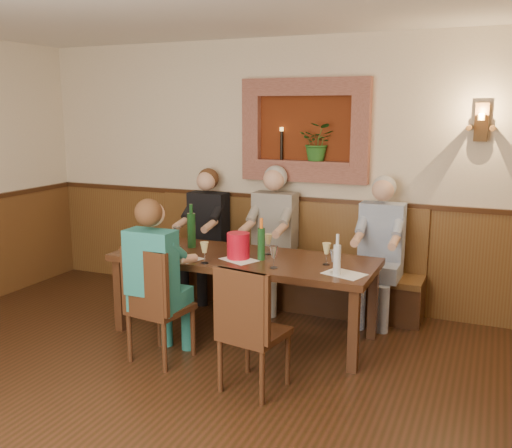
# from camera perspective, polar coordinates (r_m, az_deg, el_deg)

# --- Properties ---
(ground_plane) EXTENTS (6.00, 6.00, 0.00)m
(ground_plane) POSITION_cam_1_polar(r_m,az_deg,el_deg) (4.01, -12.83, -19.97)
(ground_plane) COLOR black
(ground_plane) RESTS_ON ground
(room_shell) EXTENTS (6.04, 6.04, 2.82)m
(room_shell) POSITION_cam_1_polar(r_m,az_deg,el_deg) (3.44, -14.24, 8.05)
(room_shell) COLOR beige
(room_shell) RESTS_ON ground
(wainscoting) EXTENTS (6.02, 6.02, 1.15)m
(wainscoting) POSITION_cam_1_polar(r_m,az_deg,el_deg) (3.74, -13.24, -12.26)
(wainscoting) COLOR brown
(wainscoting) RESTS_ON ground
(wall_niche) EXTENTS (1.36, 0.30, 1.06)m
(wall_niche) POSITION_cam_1_polar(r_m,az_deg,el_deg) (5.97, 5.24, 8.87)
(wall_niche) COLOR #5B220D
(wall_niche) RESTS_ON ground
(wall_sconce) EXTENTS (0.25, 0.20, 0.35)m
(wall_sconce) POSITION_cam_1_polar(r_m,az_deg,el_deg) (5.67, 21.61, 9.37)
(wall_sconce) COLOR brown
(wall_sconce) RESTS_ON ground
(dining_table) EXTENTS (2.40, 0.90, 0.75)m
(dining_table) POSITION_cam_1_polar(r_m,az_deg,el_deg) (5.22, -1.23, -4.05)
(dining_table) COLOR #362110
(dining_table) RESTS_ON ground
(bench) EXTENTS (3.00, 0.45, 1.11)m
(bench) POSITION_cam_1_polar(r_m,az_deg,el_deg) (6.16, 2.41, -5.00)
(bench) COLOR #381E0F
(bench) RESTS_ON ground
(chair_near_left) EXTENTS (0.49, 0.49, 0.99)m
(chair_near_left) POSITION_cam_1_polar(r_m,az_deg,el_deg) (4.89, -9.61, -10.11)
(chair_near_left) COLOR #362110
(chair_near_left) RESTS_ON ground
(chair_near_right) EXTENTS (0.49, 0.49, 0.97)m
(chair_near_right) POSITION_cam_1_polar(r_m,az_deg,el_deg) (4.35, -0.31, -12.84)
(chair_near_right) COLOR #362110
(chair_near_right) RESTS_ON ground
(person_bench_left) EXTENTS (0.42, 0.52, 1.43)m
(person_bench_left) POSITION_cam_1_polar(r_m,az_deg,el_deg) (6.33, -5.12, -2.08)
(person_bench_left) COLOR black
(person_bench_left) RESTS_ON ground
(person_bench_mid) EXTENTS (0.45, 0.55, 1.49)m
(person_bench_mid) POSITION_cam_1_polar(r_m,az_deg,el_deg) (6.00, 1.56, -2.52)
(person_bench_mid) COLOR #615D58
(person_bench_mid) RESTS_ON ground
(person_bench_right) EXTENTS (0.43, 0.52, 1.44)m
(person_bench_right) POSITION_cam_1_polar(r_m,az_deg,el_deg) (5.71, 12.19, -3.78)
(person_bench_right) COLOR navy
(person_bench_right) RESTS_ON ground
(person_chair_front) EXTENTS (0.40, 0.49, 1.38)m
(person_chair_front) POSITION_cam_1_polar(r_m,az_deg,el_deg) (4.79, -9.71, -6.97)
(person_chair_front) COLOR #1A555C
(person_chair_front) RESTS_ON ground
(spittoon_bucket) EXTENTS (0.23, 0.23, 0.23)m
(spittoon_bucket) POSITION_cam_1_polar(r_m,az_deg,el_deg) (5.11, -1.78, -2.18)
(spittoon_bucket) COLOR red
(spittoon_bucket) RESTS_ON dining_table
(wine_bottle_green_a) EXTENTS (0.07, 0.07, 0.38)m
(wine_bottle_green_a) POSITION_cam_1_polar(r_m,az_deg,el_deg) (5.05, 0.53, -1.91)
(wine_bottle_green_a) COLOR #19471E
(wine_bottle_green_a) RESTS_ON dining_table
(wine_bottle_green_b) EXTENTS (0.11, 0.11, 0.42)m
(wine_bottle_green_b) POSITION_cam_1_polar(r_m,az_deg,el_deg) (5.53, -6.47, -0.54)
(wine_bottle_green_b) COLOR #19471E
(wine_bottle_green_b) RESTS_ON dining_table
(water_bottle) EXTENTS (0.07, 0.07, 0.34)m
(water_bottle) POSITION_cam_1_polar(r_m,az_deg,el_deg) (4.64, 8.11, -3.48)
(water_bottle) COLOR silver
(water_bottle) RESTS_ON dining_table
(tasting_sheet_a) EXTENTS (0.35, 0.31, 0.00)m
(tasting_sheet_a) POSITION_cam_1_polar(r_m,az_deg,el_deg) (5.50, -10.13, -2.59)
(tasting_sheet_a) COLOR white
(tasting_sheet_a) RESTS_ON dining_table
(tasting_sheet_b) EXTENTS (0.38, 0.33, 0.00)m
(tasting_sheet_b) POSITION_cam_1_polar(r_m,az_deg,el_deg) (5.08, -1.71, -3.59)
(tasting_sheet_b) COLOR white
(tasting_sheet_b) RESTS_ON dining_table
(tasting_sheet_c) EXTENTS (0.38, 0.32, 0.00)m
(tasting_sheet_c) POSITION_cam_1_polar(r_m,az_deg,el_deg) (4.71, 8.82, -4.95)
(tasting_sheet_c) COLOR white
(tasting_sheet_c) RESTS_ON dining_table
(tasting_sheet_d) EXTENTS (0.37, 0.32, 0.00)m
(tasting_sheet_d) POSITION_cam_1_polar(r_m,az_deg,el_deg) (5.17, -7.26, -3.41)
(tasting_sheet_d) COLOR white
(tasting_sheet_d) RESTS_ON dining_table
(wine_glass_0) EXTENTS (0.08, 0.08, 0.19)m
(wine_glass_0) POSITION_cam_1_polar(r_m,az_deg,el_deg) (5.46, -11.13, -1.73)
(wine_glass_0) COLOR #E5D789
(wine_glass_0) RESTS_ON dining_table
(wine_glass_1) EXTENTS (0.08, 0.08, 0.19)m
(wine_glass_1) POSITION_cam_1_polar(r_m,az_deg,el_deg) (5.25, 1.22, -2.03)
(wine_glass_1) COLOR #E5D789
(wine_glass_1) RESTS_ON dining_table
(wine_glass_2) EXTENTS (0.08, 0.08, 0.19)m
(wine_glass_2) POSITION_cam_1_polar(r_m,az_deg,el_deg) (4.70, 7.78, -3.75)
(wine_glass_2) COLOR white
(wine_glass_2) RESTS_ON dining_table
(wine_glass_3) EXTENTS (0.08, 0.08, 0.19)m
(wine_glass_3) POSITION_cam_1_polar(r_m,az_deg,el_deg) (5.62, -7.92, -1.25)
(wine_glass_3) COLOR white
(wine_glass_3) RESTS_ON dining_table
(wine_glass_4) EXTENTS (0.08, 0.08, 0.19)m
(wine_glass_4) POSITION_cam_1_polar(r_m,az_deg,el_deg) (4.80, 1.80, -3.33)
(wine_glass_4) COLOR white
(wine_glass_4) RESTS_ON dining_table
(wine_glass_5) EXTENTS (0.08, 0.08, 0.19)m
(wine_glass_5) POSITION_cam_1_polar(r_m,az_deg,el_deg) (4.94, 7.06, -2.98)
(wine_glass_5) COLOR #E5D789
(wine_glass_5) RESTS_ON dining_table
(wine_glass_6) EXTENTS (0.08, 0.08, 0.19)m
(wine_glass_6) POSITION_cam_1_polar(r_m,az_deg,el_deg) (4.96, -5.17, -2.88)
(wine_glass_6) COLOR #E5D789
(wine_glass_6) RESTS_ON dining_table
(wine_glass_7) EXTENTS (0.08, 0.08, 0.19)m
(wine_glass_7) POSITION_cam_1_polar(r_m,az_deg,el_deg) (5.07, -1.69, -2.53)
(wine_glass_7) COLOR #E5D789
(wine_glass_7) RESTS_ON dining_table
(wine_glass_8) EXTENTS (0.08, 0.08, 0.19)m
(wine_glass_8) POSITION_cam_1_polar(r_m,az_deg,el_deg) (5.30, -8.13, -2.04)
(wine_glass_8) COLOR #E5D789
(wine_glass_8) RESTS_ON dining_table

